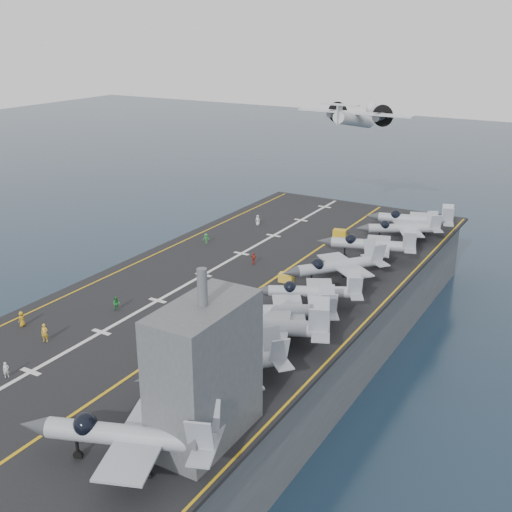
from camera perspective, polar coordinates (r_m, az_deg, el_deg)
The scene contains 29 objects.
ground at distance 89.39m, azimuth -1.30°, elevation -8.62°, with size 500.00×500.00×0.00m, color #142135.
hull at distance 87.11m, azimuth -1.33°, elevation -5.73°, with size 36.00×90.00×10.00m, color #56595E.
flight_deck at distance 84.98m, azimuth -1.36°, elevation -2.57°, with size 38.00×92.00×0.40m, color black.
foul_line at distance 83.48m, azimuth 0.40°, elevation -2.83°, with size 0.35×90.00×0.02m, color gold.
landing_centerline at distance 87.96m, azimuth -4.70°, elevation -1.68°, with size 0.50×90.00×0.02m, color silver.
deck_edge_port at distance 94.31m, azimuth -10.21°, elevation -0.42°, with size 0.25×90.00×0.02m, color gold.
deck_edge_stbd at distance 77.64m, azimuth 10.42°, elevation -5.01°, with size 0.25×90.00×0.02m, color gold.
island_superstructure at distance 51.57m, azimuth -4.61°, elevation -8.93°, with size 5.00×10.00×15.00m, color #56595E, non-canonical shape.
fighter_jet_0 at distance 51.83m, azimuth -11.14°, elevation -15.25°, with size 18.82×15.68×5.58m, color #949EA5, non-canonical shape.
fighter_jet_1 at distance 60.39m, azimuth -2.99°, elevation -9.69°, with size 16.79×17.23×5.02m, color #939CA4, non-canonical shape.
fighter_jet_2 at distance 67.01m, azimuth 0.47°, elevation -6.16°, with size 19.48×16.63×5.72m, color #8F999F, non-canonical shape.
fighter_jet_3 at distance 71.43m, azimuth 2.32°, elevation -4.81°, with size 16.93×15.36×4.90m, color #9CA5AE, non-canonical shape.
fighter_jet_4 at distance 77.11m, azimuth 5.20°, elevation -3.08°, with size 15.72×13.83×4.57m, color gray, non-canonical shape.
fighter_jet_5 at distance 85.10m, azimuth 7.42°, elevation -0.74°, with size 16.61×17.38×5.04m, color gray, non-canonical shape.
fighter_jet_6 at distance 93.95m, azimuth 10.32°, elevation 1.08°, with size 16.40×13.30×4.94m, color gray, non-canonical shape.
fighter_jet_7 at distance 103.16m, azimuth 12.96°, elevation 2.50°, with size 15.91×14.34×4.60m, color gray, non-canonical shape.
fighter_jet_8 at distance 107.87m, azimuth 13.94°, elevation 3.26°, with size 15.98×12.69×4.87m, color #9FA7B0, non-canonical shape.
tow_cart_a at distance 68.00m, azimuth -8.71°, elevation -8.19°, with size 2.05×1.58×1.09m, color #E4A40B, non-canonical shape.
tow_cart_b at distance 85.34m, azimuth 2.69°, elevation -1.93°, with size 2.09×1.55×1.14m, color gold, non-canonical shape.
tow_cart_c at distance 103.88m, azimuth 7.46°, elevation 2.00°, with size 2.32×1.74×1.25m, color gold, non-canonical shape.
crew_0 at distance 77.58m, azimuth -20.11°, elevation -5.27°, with size 0.87×1.17×1.79m, color gold.
crew_1 at distance 73.13m, azimuth -18.28°, elevation -6.50°, with size 1.46×1.25×2.05m, color gold.
crew_2 at distance 78.56m, azimuth -12.29°, elevation -4.16°, with size 1.25×1.12×1.73m, color #208A33.
crew_3 at distance 100.20m, azimuth -4.45°, elevation 1.55°, with size 1.18×1.11×1.64m, color #268C33.
crew_4 at distance 91.34m, azimuth -0.24°, elevation -0.21°, with size 1.08×0.76×1.72m, color #B33021.
crew_5 at distance 109.18m, azimuth 0.15°, elevation 3.21°, with size 1.12×0.79×1.78m, color silver.
crew_6 at distance 67.51m, azimuth -21.33°, elevation -9.41°, with size 1.10×1.16×1.62m, color silver.
crew_7 at distance 73.27m, azimuth -6.76°, elevation -5.66°, with size 0.71×1.03×1.69m, color silver.
transport_plane at distance 132.94m, azimuth 8.73°, elevation 11.87°, with size 24.70×17.26×5.71m, color silver, non-canonical shape.
Camera 1 is at (41.13, -66.86, 42.76)m, focal length 45.00 mm.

